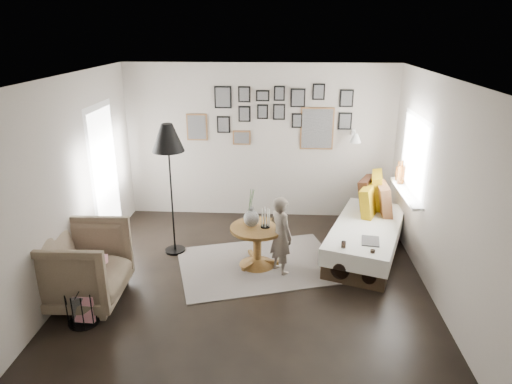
# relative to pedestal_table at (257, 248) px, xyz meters

# --- Properties ---
(ground) EXTENTS (4.80, 4.80, 0.00)m
(ground) POSITION_rel_pedestal_table_xyz_m (-0.06, -0.54, -0.27)
(ground) COLOR black
(ground) RESTS_ON ground
(wall_back) EXTENTS (4.50, 0.00, 4.50)m
(wall_back) POSITION_rel_pedestal_table_xyz_m (-0.06, 1.86, 1.03)
(wall_back) COLOR #A1988D
(wall_back) RESTS_ON ground
(wall_front) EXTENTS (4.50, 0.00, 4.50)m
(wall_front) POSITION_rel_pedestal_table_xyz_m (-0.06, -2.94, 1.03)
(wall_front) COLOR #A1988D
(wall_front) RESTS_ON ground
(wall_left) EXTENTS (0.00, 4.80, 4.80)m
(wall_left) POSITION_rel_pedestal_table_xyz_m (-2.31, -0.54, 1.03)
(wall_left) COLOR #A1988D
(wall_left) RESTS_ON ground
(wall_right) EXTENTS (0.00, 4.80, 4.80)m
(wall_right) POSITION_rel_pedestal_table_xyz_m (2.19, -0.54, 1.03)
(wall_right) COLOR #A1988D
(wall_right) RESTS_ON ground
(ceiling) EXTENTS (4.80, 4.80, 0.00)m
(ceiling) POSITION_rel_pedestal_table_xyz_m (-0.06, -0.54, 2.33)
(ceiling) COLOR white
(ceiling) RESTS_ON wall_back
(door_left) EXTENTS (0.00, 2.14, 2.14)m
(door_left) POSITION_rel_pedestal_table_xyz_m (-2.30, 0.66, 0.78)
(door_left) COLOR white
(door_left) RESTS_ON wall_left
(window_right) EXTENTS (0.15, 1.32, 1.30)m
(window_right) POSITION_rel_pedestal_table_xyz_m (2.11, 0.80, 0.66)
(window_right) COLOR white
(window_right) RESTS_ON wall_right
(gallery_wall) EXTENTS (2.74, 0.03, 1.08)m
(gallery_wall) POSITION_rel_pedestal_table_xyz_m (0.22, 1.84, 1.47)
(gallery_wall) COLOR brown
(gallery_wall) RESTS_ON wall_back
(wall_sconce) EXTENTS (0.18, 0.36, 0.16)m
(wall_sconce) POSITION_rel_pedestal_table_xyz_m (1.49, 1.59, 1.19)
(wall_sconce) COLOR white
(wall_sconce) RESTS_ON wall_back
(rug) EXTENTS (2.50, 2.07, 0.01)m
(rug) POSITION_rel_pedestal_table_xyz_m (0.02, -0.00, -0.26)
(rug) COLOR #B8ADA1
(rug) RESTS_ON ground
(pedestal_table) EXTENTS (0.74, 0.74, 0.58)m
(pedestal_table) POSITION_rel_pedestal_table_xyz_m (0.00, 0.00, 0.00)
(pedestal_table) COLOR brown
(pedestal_table) RESTS_ON ground
(vase) EXTENTS (0.21, 0.21, 0.53)m
(vase) POSITION_rel_pedestal_table_xyz_m (-0.08, 0.02, 0.47)
(vase) COLOR black
(vase) RESTS_ON pedestal_table
(candles) EXTENTS (0.13, 0.13, 0.27)m
(candles) POSITION_rel_pedestal_table_xyz_m (0.11, 0.00, 0.44)
(candles) COLOR black
(candles) RESTS_ON pedestal_table
(daybed) EXTENTS (1.49, 2.20, 1.00)m
(daybed) POSITION_rel_pedestal_table_xyz_m (1.56, 0.53, 0.04)
(daybed) COLOR black
(daybed) RESTS_ON ground
(magazine_on_daybed) EXTENTS (0.27, 0.34, 0.02)m
(magazine_on_daybed) POSITION_rel_pedestal_table_xyz_m (1.51, -0.12, 0.20)
(magazine_on_daybed) COLOR black
(magazine_on_daybed) RESTS_ON daybed
(armchair) EXTENTS (1.06, 1.03, 0.94)m
(armchair) POSITION_rel_pedestal_table_xyz_m (-2.05, -0.98, 0.20)
(armchair) COLOR brown
(armchair) RESTS_ON ground
(armchair_cushion) EXTENTS (0.43, 0.44, 0.19)m
(armchair_cushion) POSITION_rel_pedestal_table_xyz_m (-2.02, -0.93, 0.21)
(armchair_cushion) COLOR silver
(armchair_cushion) RESTS_ON armchair
(floor_lamp) EXTENTS (0.45, 0.45, 1.91)m
(floor_lamp) POSITION_rel_pedestal_table_xyz_m (-1.24, 0.34, 1.38)
(floor_lamp) COLOR black
(floor_lamp) RESTS_ON ground
(magazine_basket) EXTENTS (0.37, 0.37, 0.41)m
(magazine_basket) POSITION_rel_pedestal_table_xyz_m (-1.87, -1.42, -0.07)
(magazine_basket) COLOR black
(magazine_basket) RESTS_ON ground
(demijohn_large) EXTENTS (0.36, 0.36, 0.55)m
(demijohn_large) POSITION_rel_pedestal_table_xyz_m (1.13, -0.31, -0.06)
(demijohn_large) COLOR black
(demijohn_large) RESTS_ON ground
(demijohn_small) EXTENTS (0.32, 0.32, 0.50)m
(demijohn_small) POSITION_rel_pedestal_table_xyz_m (1.48, -0.43, -0.08)
(demijohn_small) COLOR black
(demijohn_small) RESTS_ON ground
(child) EXTENTS (0.45, 0.47, 1.08)m
(child) POSITION_rel_pedestal_table_xyz_m (0.32, -0.16, 0.27)
(child) COLOR #6B6054
(child) RESTS_ON ground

